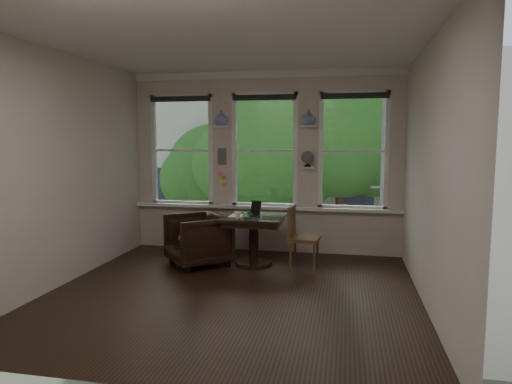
% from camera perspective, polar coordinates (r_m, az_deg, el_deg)
% --- Properties ---
extents(ground, '(4.50, 4.50, 0.00)m').
position_cam_1_polar(ground, '(5.78, -2.92, -12.44)').
color(ground, black).
rests_on(ground, ground).
extents(ceiling, '(4.50, 4.50, 0.00)m').
position_cam_1_polar(ceiling, '(5.58, -3.11, 18.11)').
color(ceiling, silver).
rests_on(ceiling, ground).
extents(wall_back, '(4.50, 0.00, 4.50)m').
position_cam_1_polar(wall_back, '(7.68, 1.13, 3.71)').
color(wall_back, beige).
rests_on(wall_back, ground).
extents(wall_front, '(4.50, 0.00, 4.50)m').
position_cam_1_polar(wall_front, '(3.35, -12.50, -0.13)').
color(wall_front, beige).
rests_on(wall_front, ground).
extents(wall_left, '(0.00, 4.50, 4.50)m').
position_cam_1_polar(wall_left, '(6.41, -22.91, 2.63)').
color(wall_left, beige).
rests_on(wall_left, ground).
extents(wall_right, '(0.00, 4.50, 4.50)m').
position_cam_1_polar(wall_right, '(5.39, 20.88, 2.07)').
color(wall_right, beige).
rests_on(wall_right, ground).
extents(window_left, '(1.10, 0.12, 1.90)m').
position_cam_1_polar(window_left, '(8.05, -9.12, 5.18)').
color(window_left, white).
rests_on(window_left, ground).
extents(window_center, '(1.10, 0.12, 1.90)m').
position_cam_1_polar(window_center, '(7.67, 1.13, 5.20)').
color(window_center, white).
rests_on(window_center, ground).
extents(window_right, '(1.10, 0.12, 1.90)m').
position_cam_1_polar(window_right, '(7.55, 12.07, 5.04)').
color(window_right, white).
rests_on(window_right, ground).
extents(shelf_left, '(0.26, 0.16, 0.03)m').
position_cam_1_polar(shelf_left, '(7.73, -4.34, 8.16)').
color(shelf_left, white).
rests_on(shelf_left, ground).
extents(shelf_right, '(0.26, 0.16, 0.03)m').
position_cam_1_polar(shelf_right, '(7.48, 6.53, 8.19)').
color(shelf_right, white).
rests_on(shelf_right, ground).
extents(intercom, '(0.14, 0.06, 0.28)m').
position_cam_1_polar(intercom, '(7.77, -4.25, 4.46)').
color(intercom, '#59544F').
rests_on(intercom, ground).
extents(sticky_notes, '(0.16, 0.01, 0.24)m').
position_cam_1_polar(sticky_notes, '(7.79, -4.22, 1.89)').
color(sticky_notes, pink).
rests_on(sticky_notes, ground).
extents(desk_fan, '(0.20, 0.20, 0.24)m').
position_cam_1_polar(desk_fan, '(7.46, 6.47, 3.82)').
color(desk_fan, '#59544F').
rests_on(desk_fan, ground).
extents(vase_left, '(0.24, 0.24, 0.25)m').
position_cam_1_polar(vase_left, '(7.74, -4.35, 9.19)').
color(vase_left, silver).
rests_on(vase_left, shelf_left).
extents(vase_right, '(0.24, 0.24, 0.25)m').
position_cam_1_polar(vase_right, '(7.48, 6.55, 9.25)').
color(vase_right, silver).
rests_on(vase_right, shelf_right).
extents(table, '(0.90, 0.90, 0.75)m').
position_cam_1_polar(table, '(6.88, -0.29, -6.10)').
color(table, black).
rests_on(table, ground).
extents(armchair_left, '(1.18, 1.18, 0.77)m').
position_cam_1_polar(armchair_left, '(6.94, -7.27, -5.94)').
color(armchair_left, black).
rests_on(armchair_left, ground).
extents(cushion_red, '(0.45, 0.45, 0.06)m').
position_cam_1_polar(cushion_red, '(6.93, -7.28, -5.43)').
color(cushion_red, maroon).
rests_on(cushion_red, armchair_left).
extents(side_chair_right, '(0.45, 0.45, 0.92)m').
position_cam_1_polar(side_chair_right, '(6.68, 6.06, -5.77)').
color(side_chair_right, '#4E381B').
rests_on(side_chair_right, ground).
extents(laptop, '(0.32, 0.22, 0.02)m').
position_cam_1_polar(laptop, '(6.61, 1.98, -3.20)').
color(laptop, black).
rests_on(laptop, table).
extents(mug, '(0.12, 0.12, 0.10)m').
position_cam_1_polar(mug, '(6.57, -2.29, -2.95)').
color(mug, white).
rests_on(mug, table).
extents(drinking_glass, '(0.17, 0.17, 0.10)m').
position_cam_1_polar(drinking_glass, '(6.50, -1.06, -3.00)').
color(drinking_glass, white).
rests_on(drinking_glass, table).
extents(tablet, '(0.18, 0.12, 0.22)m').
position_cam_1_polar(tablet, '(6.86, -0.02, -2.01)').
color(tablet, black).
rests_on(tablet, table).
extents(papers, '(0.22, 0.30, 0.00)m').
position_cam_1_polar(papers, '(6.84, -2.30, -2.95)').
color(papers, silver).
rests_on(papers, table).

